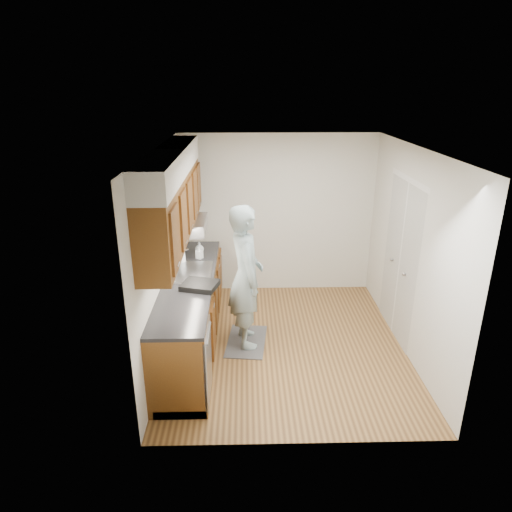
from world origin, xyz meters
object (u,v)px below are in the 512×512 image
Objects in this scene: soap_bottle_a at (182,254)px; person at (246,268)px; soap_bottle_c at (199,247)px; dish_rack at (200,285)px; soap_bottle_b at (199,252)px.

person is at bearing -29.35° from soap_bottle_a.
soap_bottle_a is at bearing -117.37° from soap_bottle_c.
person is 8.33× the size of soap_bottle_a.
dish_rack is at bearing 111.35° from person.
dish_rack is (0.11, -1.18, -0.05)m from soap_bottle_c.
soap_bottle_a is 1.43× the size of soap_bottle_b.
person reaches higher than dish_rack.
soap_bottle_b is at bearing 111.06° from dish_rack.
person is 5.20× the size of dish_rack.
soap_bottle_b is at bearing 35.17° from person.
soap_bottle_c is 0.40× the size of dish_rack.
person is at bearing -52.52° from soap_bottle_c.
dish_rack is at bearing -84.58° from soap_bottle_c.
soap_bottle_a reaches higher than dish_rack.
soap_bottle_c is at bearing 95.20° from soap_bottle_b.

